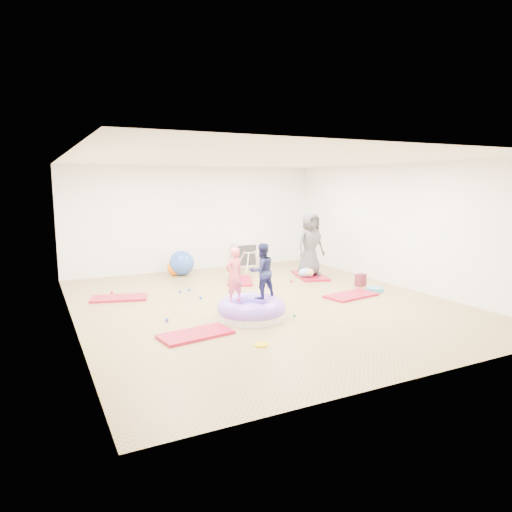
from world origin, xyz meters
name	(u,v)px	position (x,y,z in m)	size (l,w,h in m)	color
room	(263,233)	(0.00, 0.00, 1.40)	(7.01, 8.01, 2.81)	#A68D51
gym_mat_front_left	(196,334)	(-1.85, -1.29, 0.02)	(1.13, 0.56, 0.05)	#A52030
gym_mat_mid_left	(119,298)	(-2.51, 1.58, 0.02)	(1.11, 0.55, 0.05)	#A52030
gym_mat_center_back	(240,281)	(0.41, 1.97, 0.02)	(1.10, 0.55, 0.05)	#A52030
gym_mat_right	(351,295)	(1.89, -0.39, 0.02)	(1.13, 0.57, 0.05)	#A52030
gym_mat_rear_right	(310,275)	(2.26, 1.73, 0.03)	(1.31, 0.66, 0.05)	#A52030
inflatable_cushion	(251,310)	(-0.66, -0.84, 0.15)	(1.22, 1.22, 0.38)	white
child_pink	(234,272)	(-0.94, -0.74, 0.83)	(0.35, 0.23, 0.97)	#FD6372
child_navy	(262,268)	(-0.39, -0.72, 0.85)	(0.49, 0.38, 1.00)	#1F234E
adult_caregiver	(310,244)	(2.20, 1.66, 0.84)	(0.77, 0.50, 1.58)	#46464A
infant	(307,272)	(2.00, 1.49, 0.17)	(0.40, 0.40, 0.23)	#95C3EF
ball_pit_balls	(232,293)	(-0.29, 0.86, 0.03)	(5.06, 3.25, 0.07)	red
exercise_ball_blue	(182,263)	(-0.61, 3.35, 0.32)	(0.64, 0.64, 0.64)	#2C52B0
exercise_ball_orange	(175,268)	(-0.78, 3.42, 0.19)	(0.39, 0.39, 0.39)	#FF7000
infant_play_gym	(252,258)	(1.26, 3.05, 0.35)	(0.68, 0.64, 0.52)	white
cube_shelf	(245,255)	(1.38, 3.79, 0.34)	(0.67, 0.33, 0.67)	white
balance_disc	(375,289)	(2.66, -0.25, 0.04)	(0.37, 0.37, 0.08)	teal
backpack	(361,280)	(2.70, 0.30, 0.14)	(0.25, 0.15, 0.29)	#B32745
yellow_toy	(261,345)	(-1.14, -2.14, 0.02)	(0.20, 0.20, 0.03)	#FFE107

